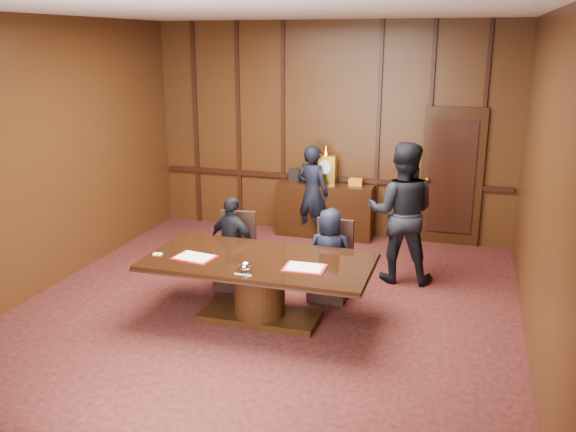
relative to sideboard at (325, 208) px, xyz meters
The scene contains 13 objects.
room 3.36m from the sideboard, 88.80° to the right, with size 7.00×7.04×3.50m.
sideboard is the anchor object (origin of this frame).
conference_table 3.34m from the sideboard, 89.69° to the right, with size 2.62×1.32×0.76m.
folder_left 3.61m from the sideboard, 101.28° to the right, with size 0.51×0.40×0.02m.
folder_right 3.55m from the sideboard, 80.17° to the right, with size 0.47×0.34×0.02m.
inkstand 3.80m from the sideboard, 89.72° to the right, with size 0.20×0.14×0.12m.
notepad 3.76m from the sideboard, 108.18° to the right, with size 0.10×0.07×0.01m, color #E6E771.
chair_left 2.55m from the sideboard, 104.45° to the right, with size 0.52×0.52×0.99m.
chair_right 2.56m from the sideboard, 74.78° to the right, with size 0.50×0.50×0.99m.
signatory_left 2.62m from the sideboard, 103.98° to the right, with size 0.73×0.30×1.25m, color black.
signatory_right 2.63m from the sideboard, 75.25° to the right, with size 0.58×0.38×1.20m, color black.
witness_left 0.40m from the sideboard, 131.78° to the right, with size 0.57×0.38×1.57m, color black.
witness_right 2.20m from the sideboard, 48.18° to the right, with size 0.93×0.73×1.92m, color black.
Camera 1 is at (2.26, -6.30, 3.19)m, focal length 38.00 mm.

